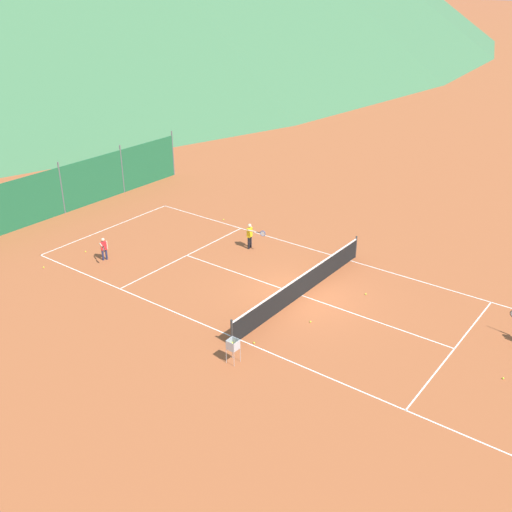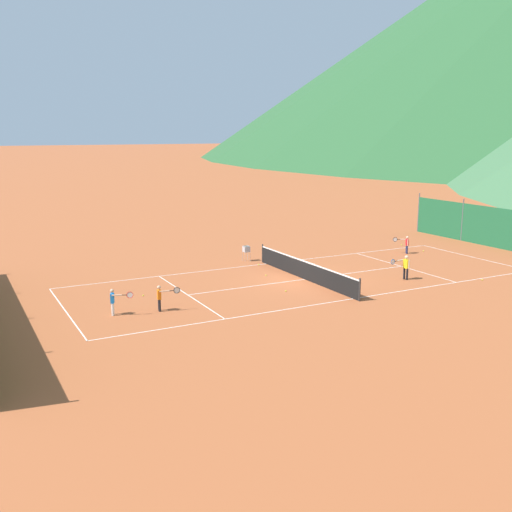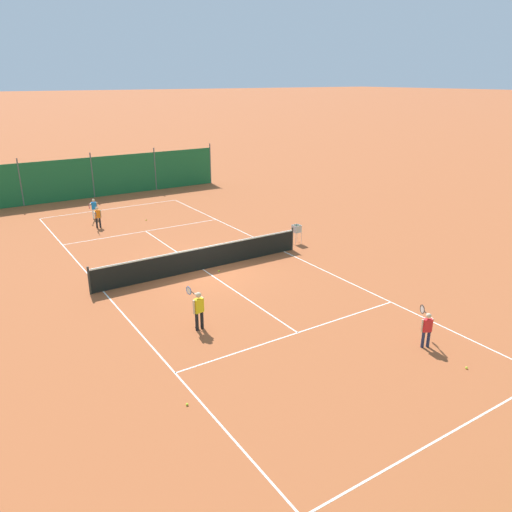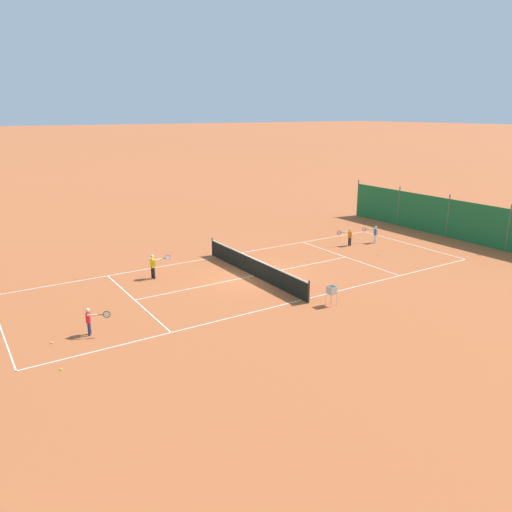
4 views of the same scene
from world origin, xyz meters
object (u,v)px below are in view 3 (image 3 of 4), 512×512
tennis_ball_mid_court (219,271)px  tennis_ball_service_box (466,368)px  player_near_baseline (98,216)px  player_near_service (198,307)px  tennis_net (202,258)px  tennis_ball_near_corner (187,404)px  tennis_ball_far_corner (220,252)px  player_far_baseline (94,207)px  ball_hopper (296,230)px  tennis_ball_by_net_left (146,261)px  tennis_ball_by_net_right (146,220)px  tennis_ball_alley_right (275,248)px  player_far_service (427,326)px

tennis_ball_mid_court → tennis_ball_service_box: same height
player_near_baseline → player_near_service: bearing=87.3°
tennis_net → tennis_ball_service_box: size_ratio=139.09×
tennis_ball_near_corner → tennis_ball_far_corner: size_ratio=1.00×
tennis_ball_near_corner → tennis_ball_service_box: (-7.04, 2.64, 0.00)m
player_far_baseline → ball_hopper: (-6.78, 9.54, 0.00)m
player_far_baseline → tennis_ball_far_corner: (-3.05, 8.81, -0.62)m
player_near_service → tennis_net: bearing=-118.4°
player_near_baseline → tennis_ball_by_net_left: (-0.21, 6.25, -0.62)m
player_near_baseline → tennis_ball_by_net_left: bearing=91.9°
tennis_ball_by_net_right → tennis_ball_far_corner: (-0.81, 6.89, 0.00)m
tennis_ball_near_corner → ball_hopper: 12.94m
tennis_ball_far_corner → tennis_ball_alley_right: same height
tennis_ball_near_corner → tennis_net: bearing=-119.5°
tennis_net → tennis_ball_by_net_right: size_ratio=139.09×
tennis_net → player_near_baseline: (1.83, -8.33, 0.15)m
player_near_service → player_far_baseline: 14.75m
player_far_service → tennis_ball_by_net_right: bearing=-83.8°
player_far_service → tennis_ball_near_corner: bearing=-9.7°
tennis_net → player_far_service: player_far_service is taller
tennis_ball_mid_court → tennis_ball_alley_right: same height
tennis_ball_mid_court → tennis_ball_alley_right: 3.73m
tennis_ball_near_corner → tennis_ball_far_corner: (-6.00, -9.25, 0.00)m
player_far_service → tennis_ball_mid_court: size_ratio=16.50×
tennis_net → tennis_ball_by_net_right: bearing=-95.2°
tennis_net → tennis_ball_mid_court: 0.86m
tennis_ball_mid_court → tennis_ball_by_net_left: bearing=-52.4°
player_near_baseline → tennis_ball_by_net_right: bearing=179.4°
tennis_ball_near_corner → player_near_baseline: bearing=-99.1°
player_far_service → tennis_net: bearing=-73.8°
tennis_ball_by_net_left → tennis_ball_mid_court: bearing=127.6°
tennis_ball_by_net_right → tennis_ball_service_box: 18.87m
tennis_ball_near_corner → tennis_ball_mid_court: 8.74m
tennis_net → player_near_service: size_ratio=7.31×
player_near_service → tennis_ball_alley_right: 8.19m
tennis_net → player_near_service: player_near_service is taller
ball_hopper → tennis_ball_by_net_left: bearing=-11.5°
player_near_baseline → tennis_ball_mid_court: player_near_baseline is taller
player_far_service → player_near_service: player_near_service is taller
player_far_service → player_near_baseline: bearing=-75.6°
player_far_service → tennis_ball_far_corner: bearing=-84.2°
player_far_baseline → tennis_net: bearing=98.3°
tennis_ball_by_net_left → tennis_ball_by_net_right: bearing=-110.9°
player_near_baseline → tennis_ball_alley_right: bearing=126.8°
tennis_ball_mid_court → tennis_ball_by_net_right: bearing=-92.1°
tennis_net → tennis_ball_service_box: bearing=104.0°
player_near_service → tennis_ball_far_corner: (-4.00, -5.91, -0.70)m
tennis_ball_service_box → ball_hopper: ball_hopper is taller
tennis_net → tennis_ball_mid_court: tennis_net is taller
tennis_ball_alley_right → tennis_ball_near_corner: bearing=44.9°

